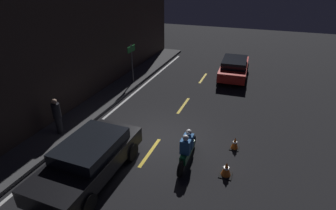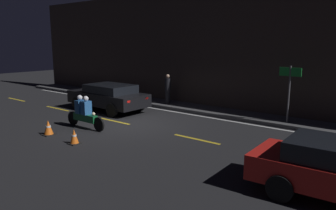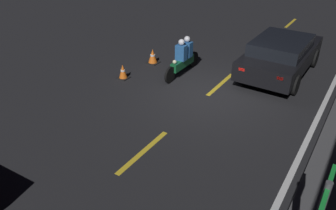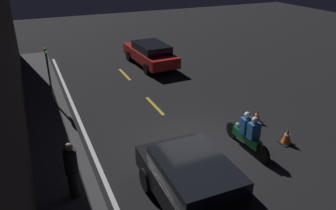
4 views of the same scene
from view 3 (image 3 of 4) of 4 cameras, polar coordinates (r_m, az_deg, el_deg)
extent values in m
plane|color=black|center=(10.73, 6.91, 1.64)|extent=(56.00, 56.00, 0.00)
cube|color=gold|center=(19.66, 20.58, 13.22)|extent=(2.00, 0.14, 0.01)
cube|color=gold|center=(15.48, 16.29, 9.71)|extent=(2.00, 0.14, 0.01)
cube|color=gold|center=(11.54, 9.16, 3.62)|extent=(2.00, 0.14, 0.01)
cube|color=gold|center=(8.20, -4.34, -8.10)|extent=(2.00, 0.14, 0.01)
cube|color=silver|center=(9.97, 24.05, -3.36)|extent=(25.20, 0.14, 0.01)
cube|color=black|center=(12.65, 19.06, 7.95)|extent=(4.44, 1.94, 0.63)
cube|color=black|center=(12.28, 19.16, 9.89)|extent=(2.45, 1.73, 0.41)
cube|color=red|center=(10.81, 12.75, 6.10)|extent=(0.06, 0.20, 0.10)
cube|color=red|center=(10.49, 18.97, 4.42)|extent=(0.06, 0.20, 0.10)
cylinder|color=black|center=(14.23, 16.88, 9.32)|extent=(0.68, 0.19, 0.68)
cylinder|color=black|center=(13.86, 24.15, 7.43)|extent=(0.68, 0.19, 0.68)
cylinder|color=black|center=(11.79, 12.60, 5.67)|extent=(0.68, 0.19, 0.68)
cylinder|color=black|center=(11.35, 21.25, 3.29)|extent=(0.68, 0.19, 0.68)
cylinder|color=black|center=(11.39, 0.34, 5.26)|extent=(0.59, 0.09, 0.59)
cylinder|color=black|center=(12.75, 4.46, 7.95)|extent=(0.59, 0.11, 0.59)
cube|color=#14592D|center=(12.00, 2.53, 7.34)|extent=(1.31, 0.25, 0.30)
sphere|color=#F2EABF|center=(11.47, 1.15, 7.52)|extent=(0.14, 0.14, 0.14)
cube|color=#265999|center=(11.76, 2.33, 9.10)|extent=(0.28, 0.36, 0.55)
sphere|color=silver|center=(11.63, 2.36, 10.87)|extent=(0.22, 0.22, 0.22)
cube|color=#265999|center=(12.09, 3.30, 9.66)|extent=(0.28, 0.36, 0.55)
sphere|color=silver|center=(11.96, 3.35, 11.39)|extent=(0.22, 0.22, 0.22)
cube|color=black|center=(13.15, -2.66, 7.40)|extent=(0.46, 0.46, 0.03)
cone|color=orange|center=(13.04, -2.69, 8.56)|extent=(0.35, 0.35, 0.54)
cylinder|color=white|center=(13.03, -2.69, 8.67)|extent=(0.19, 0.19, 0.06)
cube|color=black|center=(11.94, -7.78, 4.72)|extent=(0.39, 0.39, 0.03)
cone|color=orange|center=(11.83, -7.86, 5.87)|extent=(0.30, 0.30, 0.50)
cylinder|color=white|center=(11.82, -7.87, 5.98)|extent=(0.16, 0.16, 0.06)
cube|color=#198C33|center=(4.19, 25.58, -14.57)|extent=(0.90, 0.05, 0.36)
camera|label=1|loc=(19.07, 10.80, 33.73)|focal=28.00mm
camera|label=2|loc=(13.86, -63.14, 7.54)|focal=35.00mm
camera|label=4|loc=(17.29, 40.61, 27.34)|focal=35.00mm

